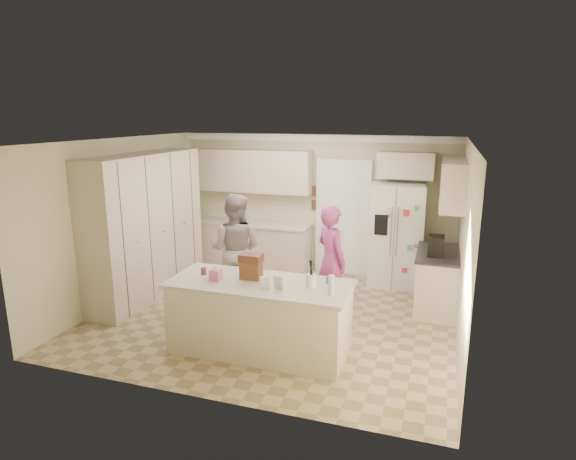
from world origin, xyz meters
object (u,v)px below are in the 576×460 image
(coffee_maker, at_px, (436,246))
(tissue_box, at_px, (216,275))
(dollhouse_body, at_px, (251,270))
(teen_girl, at_px, (331,260))
(teen_boy, at_px, (235,249))
(utensil_crock, at_px, (311,281))
(refrigerator, at_px, (396,235))
(island_base, at_px, (260,318))

(coffee_maker, relative_size, tissue_box, 2.14)
(tissue_box, xyz_separation_m, dollhouse_body, (0.40, 0.20, 0.04))
(teen_girl, bearing_deg, teen_boy, 45.13)
(utensil_crock, distance_m, teen_boy, 2.11)
(teen_boy, height_order, teen_girl, teen_boy)
(refrigerator, distance_m, island_base, 3.36)
(refrigerator, distance_m, utensil_crock, 3.07)
(utensil_crock, relative_size, teen_girl, 0.09)
(utensil_crock, xyz_separation_m, teen_girl, (-0.07, 1.40, -0.17))
(tissue_box, bearing_deg, teen_boy, 105.50)
(teen_boy, bearing_deg, island_base, 119.80)
(refrigerator, relative_size, island_base, 0.82)
(island_base, bearing_deg, tissue_box, -169.70)
(refrigerator, bearing_deg, island_base, -118.91)
(dollhouse_body, bearing_deg, refrigerator, 62.76)
(refrigerator, xyz_separation_m, coffee_maker, (0.69, -1.14, 0.17))
(island_base, height_order, teen_girl, teen_girl)
(coffee_maker, distance_m, utensil_crock, 2.32)
(refrigerator, xyz_separation_m, teen_boy, (-2.33, -1.64, -0.01))
(island_base, xyz_separation_m, tissue_box, (-0.55, -0.10, 0.56))
(utensil_crock, height_order, teen_boy, teen_boy)
(utensil_crock, bearing_deg, dollhouse_body, 176.42)
(coffee_maker, relative_size, island_base, 0.14)
(teen_girl, bearing_deg, tissue_box, 97.38)
(coffee_maker, xyz_separation_m, utensil_crock, (-1.40, -1.85, -0.07))
(refrigerator, bearing_deg, tissue_box, -126.12)
(utensil_crock, height_order, teen_girl, teen_girl)
(refrigerator, relative_size, teen_girl, 1.08)
(dollhouse_body, distance_m, teen_girl, 1.55)
(dollhouse_body, bearing_deg, tissue_box, -153.43)
(utensil_crock, relative_size, dollhouse_body, 0.58)
(utensil_crock, bearing_deg, island_base, -175.60)
(refrigerator, relative_size, dollhouse_body, 6.92)
(refrigerator, height_order, teen_girl, refrigerator)
(refrigerator, height_order, island_base, refrigerator)
(refrigerator, height_order, teen_boy, refrigerator)
(refrigerator, bearing_deg, dollhouse_body, -122.00)
(teen_boy, distance_m, teen_girl, 1.54)
(utensil_crock, distance_m, dollhouse_body, 0.80)
(coffee_maker, xyz_separation_m, island_base, (-2.05, -1.90, -0.63))
(dollhouse_body, relative_size, teen_girl, 0.16)
(utensil_crock, bearing_deg, teen_girl, 93.02)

